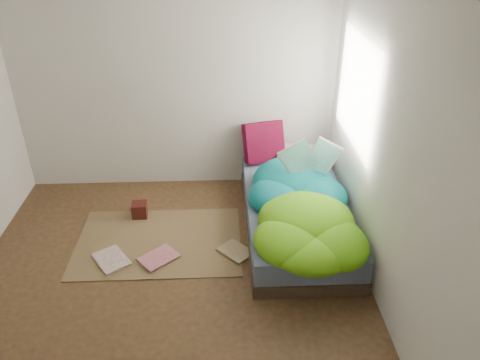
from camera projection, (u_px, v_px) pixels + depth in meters
name	position (u px, v px, depth m)	size (l,w,h in m)	color
ground	(170.00, 280.00, 4.14)	(3.50, 3.50, 0.00)	#3B2C16
room_walls	(154.00, 106.00, 3.33)	(3.54, 3.54, 2.62)	beige
bed	(296.00, 215.00, 4.72)	(1.00, 2.00, 0.34)	#38291E
duvet	(301.00, 198.00, 4.36)	(0.96, 1.84, 0.34)	#076575
rug	(159.00, 241.00, 4.61)	(1.60, 1.10, 0.01)	brown
pillow_floral	(302.00, 157.00, 5.31)	(0.57, 0.35, 0.13)	beige
pillow_magenta	(264.00, 142.00, 5.29)	(0.45, 0.14, 0.45)	#450417
open_book	(311.00, 149.00, 4.52)	(0.51, 0.11, 0.31)	#357D29
wooden_box	(140.00, 210.00, 4.95)	(0.15, 0.15, 0.15)	#3A110D
floor_book_a	(98.00, 265.00, 4.27)	(0.26, 0.35, 0.03)	silver
floor_book_b	(151.00, 252.00, 4.43)	(0.25, 0.34, 0.03)	#D87C89
floor_book_c	(227.00, 257.00, 4.37)	(0.23, 0.31, 0.02)	tan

